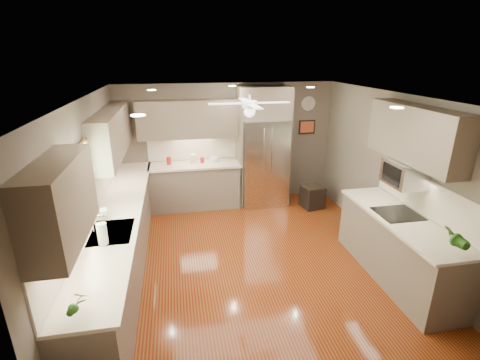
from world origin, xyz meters
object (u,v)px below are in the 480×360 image
object	(u,v)px
canister_d	(202,160)
refrigerator	(263,149)
potted_plant_right	(455,238)
microwave	(405,173)
canister_c	(194,159)
stool	(312,196)
paper_towel	(102,234)
canister_a	(169,161)
potted_plant_left	(78,302)
bowl	(215,161)
soap_bottle	(104,211)

from	to	relation	value
canister_d	refrigerator	bearing A→B (deg)	-3.41
potted_plant_right	microwave	size ratio (longest dim) A/B	0.65
canister_c	refrigerator	bearing A→B (deg)	-2.33
potted_plant_right	refrigerator	xyz separation A→B (m)	(-1.21, 3.86, 0.07)
canister_c	stool	distance (m)	2.58
stool	paper_towel	world-z (taller)	paper_towel
canister_a	canister_c	size ratio (longest dim) A/B	0.75
canister_a	stool	world-z (taller)	canister_a
canister_d	paper_towel	distance (m)	3.35
microwave	potted_plant_right	bearing A→B (deg)	-95.73
canister_c	stool	bearing A→B (deg)	-11.99
refrigerator	microwave	world-z (taller)	refrigerator
potted_plant_left	bowl	bearing A→B (deg)	68.74
canister_d	bowl	world-z (taller)	canister_d
canister_c	microwave	bearing A→B (deg)	-45.01
potted_plant_right	stool	bearing A→B (deg)	94.06
potted_plant_right	bowl	distance (m)	4.50
canister_a	soap_bottle	xyz separation A→B (m)	(-0.85, -2.32, 0.02)
canister_a	bowl	size ratio (longest dim) A/B	0.68
potted_plant_left	potted_plant_right	world-z (taller)	potted_plant_right
canister_c	refrigerator	xyz separation A→B (m)	(1.44, -0.06, 0.16)
potted_plant_left	refrigerator	distance (m)	4.95
potted_plant_left	microwave	distance (m)	4.26
stool	paper_towel	size ratio (longest dim) A/B	1.70
canister_a	canister_d	distance (m)	0.67
canister_a	soap_bottle	bearing A→B (deg)	-110.11
bowl	microwave	world-z (taller)	microwave
bowl	canister_c	bearing A→B (deg)	179.37
soap_bottle	potted_plant_left	distance (m)	1.94
soap_bottle	bowl	size ratio (longest dim) A/B	0.87
soap_bottle	stool	xyz separation A→B (m)	(3.75, 1.78, -0.80)
canister_d	soap_bottle	size ratio (longest dim) A/B	0.62
canister_a	stool	size ratio (longest dim) A/B	0.31
paper_towel	potted_plant_right	bearing A→B (deg)	-13.04
canister_c	canister_d	bearing A→B (deg)	5.57
microwave	canister_c	bearing A→B (deg)	134.99
potted_plant_left	paper_towel	xyz separation A→B (m)	(-0.02, 1.21, -0.00)
canister_a	canister_d	world-z (taller)	canister_a
canister_a	potted_plant_left	distance (m)	4.32
canister_a	potted_plant_left	world-z (taller)	potted_plant_left
microwave	paper_towel	world-z (taller)	microwave
bowl	refrigerator	world-z (taller)	refrigerator
refrigerator	microwave	distance (m)	3.03
canister_c	refrigerator	distance (m)	1.45
canister_c	refrigerator	size ratio (longest dim) A/B	0.08
canister_a	stool	distance (m)	3.05
microwave	paper_towel	distance (m)	4.02
canister_d	potted_plant_left	bearing A→B (deg)	-108.08
stool	bowl	bearing A→B (deg)	165.62
potted_plant_right	canister_c	bearing A→B (deg)	124.03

